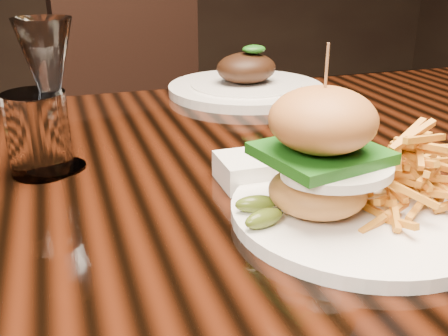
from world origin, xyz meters
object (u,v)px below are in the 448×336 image
object	(u,v)px
far_dish	(246,84)
burger_plate	(363,174)
chair_far	(150,123)
dining_table	(237,211)
wine_glass	(47,61)

from	to	relation	value
far_dish	burger_plate	bearing A→B (deg)	-97.77
chair_far	dining_table	bearing A→B (deg)	-106.72
wine_glass	chair_far	xyz separation A→B (m)	(0.27, 0.83, -0.36)
burger_plate	wine_glass	distance (m)	0.41
far_dish	dining_table	bearing A→B (deg)	-112.16
dining_table	chair_far	xyz separation A→B (m)	(0.03, 0.89, -0.13)
far_dish	chair_far	bearing A→B (deg)	102.17
far_dish	chair_far	distance (m)	0.59
dining_table	far_dish	distance (m)	0.40
burger_plate	chair_far	distance (m)	1.12
dining_table	far_dish	xyz separation A→B (m)	(0.15, 0.36, 0.10)
burger_plate	chair_far	xyz separation A→B (m)	(-0.04, 1.09, -0.26)
far_dish	chair_far	xyz separation A→B (m)	(-0.11, 0.53, -0.23)
wine_glass	chair_far	distance (m)	0.95
burger_plate	wine_glass	size ratio (longest dim) A/B	1.44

